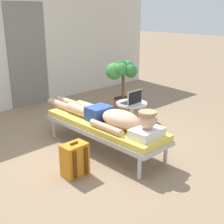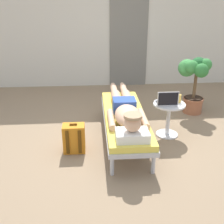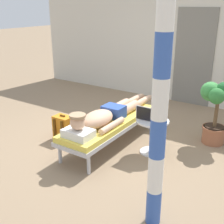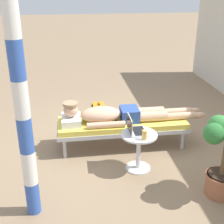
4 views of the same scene
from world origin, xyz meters
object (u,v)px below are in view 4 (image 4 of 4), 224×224
object	(u,v)px
lounge_chair	(122,125)
drink_glass	(144,135)
backpack	(99,115)
person_reclining	(116,115)
porch_post	(21,99)
side_table	(139,145)
laptop	(134,128)

from	to	relation	value
lounge_chair	drink_glass	world-z (taller)	drink_glass
drink_glass	backpack	distance (m)	1.66
drink_glass	backpack	xyz separation A→B (m)	(-1.56, -0.41, -0.39)
lounge_chair	person_reclining	distance (m)	0.20
porch_post	side_table	bearing A→B (deg)	116.87
person_reclining	laptop	size ratio (longest dim) A/B	7.00
side_table	drink_glass	size ratio (longest dim) A/B	4.19
drink_glass	laptop	bearing A→B (deg)	-158.51
porch_post	person_reclining	bearing A→B (deg)	140.08
person_reclining	drink_glass	world-z (taller)	person_reclining
person_reclining	backpack	world-z (taller)	person_reclining
drink_glass	backpack	size ratio (longest dim) A/B	0.29
laptop	porch_post	bearing A→B (deg)	-60.14
lounge_chair	laptop	distance (m)	0.66
lounge_chair	drink_glass	bearing A→B (deg)	9.13
person_reclining	backpack	xyz separation A→B (m)	(-0.74, -0.18, -0.32)
lounge_chair	backpack	world-z (taller)	backpack
side_table	backpack	world-z (taller)	side_table
lounge_chair	drink_glass	distance (m)	0.87
laptop	porch_post	world-z (taller)	porch_post
side_table	laptop	bearing A→B (deg)	-139.48
drink_glass	side_table	bearing A→B (deg)	-168.17
side_table	person_reclining	bearing A→B (deg)	-163.92
drink_glass	porch_post	distance (m)	1.63
person_reclining	porch_post	xyz separation A→B (m)	(1.35, -1.13, 0.81)
person_reclining	side_table	bearing A→B (deg)	16.08
laptop	backpack	world-z (taller)	laptop
lounge_chair	side_table	distance (m)	0.69
laptop	side_table	bearing A→B (deg)	40.52
porch_post	backpack	bearing A→B (deg)	155.56
lounge_chair	porch_post	xyz separation A→B (m)	(1.35, -1.22, 0.98)
side_table	backpack	size ratio (longest dim) A/B	1.23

